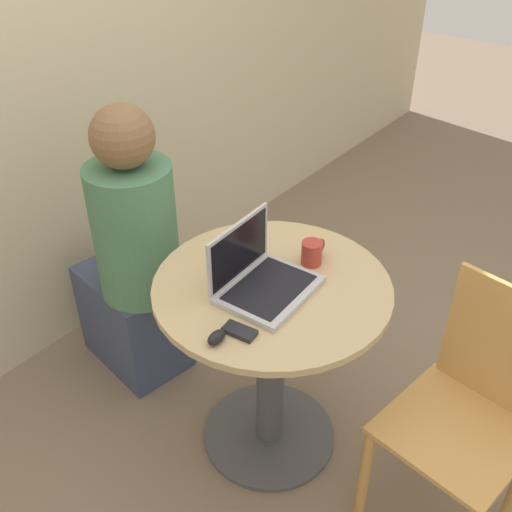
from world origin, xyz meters
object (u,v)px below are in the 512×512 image
laptop (260,278)px  person_seated (134,269)px  cell_phone (240,331)px  chair_empty (468,415)px

laptop → person_seated: bearing=87.6°
cell_phone → person_seated: (0.23, 0.75, -0.24)m
chair_empty → person_seated: bearing=96.7°
cell_phone → chair_empty: 0.77m
cell_phone → person_seated: size_ratio=0.09×
person_seated → chair_empty: bearing=-83.3°
cell_phone → chair_empty: chair_empty is taller
laptop → person_seated: size_ratio=0.26×
laptop → chair_empty: (0.19, -0.67, -0.33)m
chair_empty → cell_phone: bearing=123.3°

